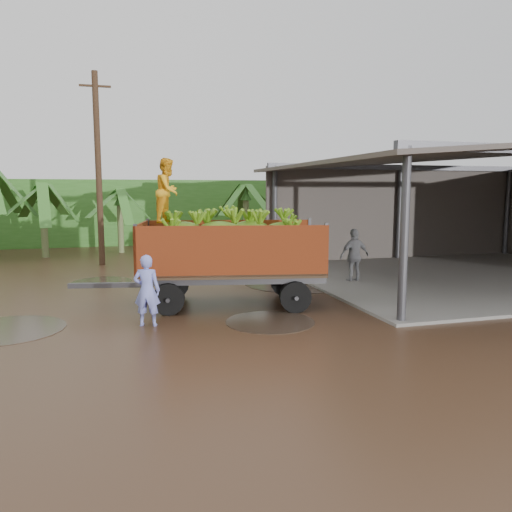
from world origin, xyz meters
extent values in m
plane|color=black|center=(0.00, 0.00, 0.00)|extent=(100.00, 100.00, 0.00)
cube|color=gray|center=(11.00, 1.00, 0.04)|extent=(12.00, 10.00, 0.08)
cube|color=#383330|center=(11.00, 1.00, 4.25)|extent=(12.78, 10.80, 1.01)
cube|color=#383330|center=(11.00, 5.90, 2.00)|extent=(12.00, 0.12, 4.00)
cube|color=#2D661E|center=(-2.00, 16.00, 1.80)|extent=(22.00, 3.00, 3.60)
cube|color=#47474C|center=(-1.24, -0.14, 0.57)|extent=(1.87, 0.49, 0.13)
imported|color=#F1A71C|center=(0.41, -0.43, 3.02)|extent=(0.96, 1.02, 1.66)
imported|color=#7F8BE9|center=(-0.30, -2.31, 0.81)|extent=(0.68, 0.54, 1.62)
imported|color=slate|center=(6.58, 1.17, 0.90)|extent=(1.09, 0.53, 1.79)
cylinder|color=#47301E|center=(-1.48, 7.61, 3.82)|extent=(0.24, 0.24, 7.64)
cube|color=#47301E|center=(-1.48, 7.61, 7.07)|extent=(1.20, 0.08, 0.08)
camera|label=1|loc=(-0.95, -13.50, 3.04)|focal=35.00mm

